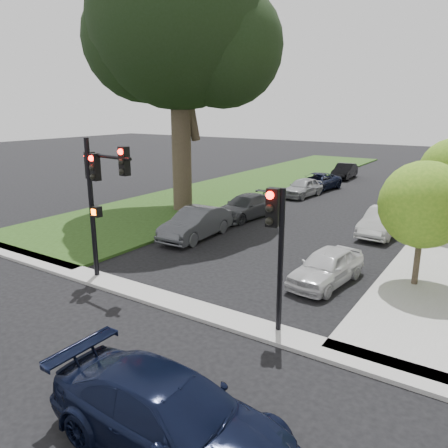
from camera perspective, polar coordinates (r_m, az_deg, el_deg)
The scene contains 18 objects.
ground at distance 13.07m, azimuth -12.49°, elevation -13.33°, with size 140.00×140.00×0.00m, color black.
grass_strip at distance 36.83m, azimuth 4.60°, elevation 5.48°, with size 8.00×44.00×0.12m, color #1F3710.
sidewalk_cross at distance 14.34m, azimuth -6.72°, elevation -10.14°, with size 60.00×1.00×0.12m, color #A5A39F.
eucalyptus at distance 26.60m, azimuth -6.13°, elevation 25.14°, with size 11.21×10.17×15.88m.
small_tree_a at distance 16.12m, azimuth 24.63°, elevation 2.29°, with size 2.96×2.96×4.45m.
traffic_signal_main at distance 15.78m, azimuth -16.09°, elevation 4.98°, with size 2.51×0.65×5.13m.
traffic_signal_secondary at distance 11.66m, azimuth 6.87°, elevation -1.29°, with size 0.53×0.43×4.12m.
car_cross_far at distance 8.68m, azimuth -7.09°, elevation -23.58°, with size 2.05×5.04×1.46m, color black.
car_parked_0 at distance 16.02m, azimuth 13.24°, elevation -5.44°, with size 1.51×3.74×1.28m, color silver.
car_parked_1 at distance 22.83m, azimuth 19.99°, elevation 0.26°, with size 1.41×4.05×1.33m, color silver.
car_parked_2 at distance 28.10m, azimuth 22.55°, elevation 2.67°, with size 2.24×4.85×1.35m, color #3F4247.
car_parked_3 at distance 32.23m, azimuth 24.35°, elevation 3.94°, with size 1.60×3.97×1.35m, color black.
car_parked_4 at distance 39.67m, azimuth 26.60°, elevation 5.49°, with size 1.81×4.46×1.29m, color silver.
car_parked_5 at distance 20.99m, azimuth -3.68°, elevation 0.08°, with size 1.54×4.43×1.46m, color #3F4247.
car_parked_6 at distance 24.81m, azimuth 2.83°, elevation 2.27°, with size 1.85×4.55×1.32m, color #3F4247.
car_parked_7 at distance 31.34m, azimuth 10.24°, elevation 4.72°, with size 1.55×3.86×1.31m, color #999BA0.
car_parked_8 at distance 34.01m, azimuth 12.04°, elevation 5.41°, with size 2.14×4.64×1.29m, color black.
car_parked_9 at distance 40.19m, azimuth 15.48°, elevation 6.67°, with size 1.41×4.05×1.33m, color black.
Camera 1 is at (8.47, -7.85, 6.13)m, focal length 35.00 mm.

